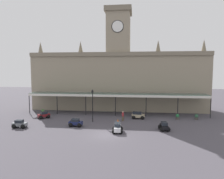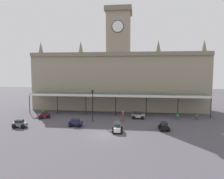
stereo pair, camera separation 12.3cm
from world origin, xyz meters
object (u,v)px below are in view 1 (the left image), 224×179
at_px(car_grey_sedan, 20,124).
at_px(car_white_estate, 117,128).
at_px(victorian_lamppost, 93,102).
at_px(car_black_sedan, 164,127).
at_px(planter_near_kerb, 196,117).
at_px(car_navy_sedan, 76,123).
at_px(planter_by_canopy, 43,112).
at_px(car_maroon_sedan, 44,115).
at_px(planter_forecourt_centre, 177,117).
at_px(pedestrian_near_entrance, 123,116).
at_px(traffic_cone, 118,121).
at_px(car_beige_estate, 138,116).

height_order(car_grey_sedan, car_white_estate, car_white_estate).
distance_m(car_grey_sedan, victorian_lamppost, 11.53).
xyz_separation_m(car_black_sedan, car_grey_sedan, (-21.29, -1.22, 0.00)).
bearing_deg(victorian_lamppost, planter_near_kerb, 11.37).
height_order(car_navy_sedan, planter_by_canopy, car_navy_sedan).
xyz_separation_m(car_black_sedan, car_white_estate, (-6.56, -1.72, 0.06)).
height_order(car_maroon_sedan, car_grey_sedan, same).
relative_size(car_black_sedan, car_white_estate, 0.92).
relative_size(car_grey_sedan, planter_forecourt_centre, 2.21).
xyz_separation_m(pedestrian_near_entrance, planter_forecourt_centre, (9.37, 2.22, -0.42)).
relative_size(car_grey_sedan, victorian_lamppost, 0.39).
distance_m(victorian_lamppost, planter_by_canopy, 12.19).
relative_size(car_navy_sedan, traffic_cone, 2.90).
bearing_deg(pedestrian_near_entrance, car_white_estate, -93.15).
bearing_deg(planter_forecourt_centre, car_black_sedan, -114.83).
distance_m(car_beige_estate, traffic_cone, 4.65).
height_order(car_black_sedan, car_white_estate, car_white_estate).
height_order(traffic_cone, planter_near_kerb, planter_near_kerb).
bearing_deg(traffic_cone, planter_by_canopy, 161.73).
distance_m(pedestrian_near_entrance, planter_by_canopy, 16.24).
bearing_deg(car_beige_estate, planter_near_kerb, 2.84).
bearing_deg(car_grey_sedan, planter_by_canopy, 94.54).
distance_m(car_maroon_sedan, planter_by_canopy, 3.63).
relative_size(car_beige_estate, car_grey_sedan, 1.09).
bearing_deg(car_grey_sedan, pedestrian_near_entrance, 21.15).
height_order(car_maroon_sedan, car_white_estate, car_white_estate).
xyz_separation_m(pedestrian_near_entrance, planter_by_canopy, (-15.82, 3.61, -0.42)).
height_order(car_black_sedan, planter_by_canopy, car_black_sedan).
bearing_deg(car_navy_sedan, planter_near_kerb, 18.47).
height_order(car_grey_sedan, pedestrian_near_entrance, pedestrian_near_entrance).
relative_size(car_white_estate, planter_by_canopy, 2.40).
bearing_deg(pedestrian_near_entrance, traffic_cone, -118.08).
bearing_deg(planter_near_kerb, car_maroon_sedan, -175.66).
bearing_deg(planter_forecourt_centre, car_maroon_sedan, -175.56).
bearing_deg(car_maroon_sedan, planter_forecourt_centre, 4.44).
bearing_deg(planter_near_kerb, car_navy_sedan, -161.53).
relative_size(car_beige_estate, car_black_sedan, 1.09).
bearing_deg(planter_forecourt_centre, car_beige_estate, -177.51).
bearing_deg(car_maroon_sedan, planter_by_canopy, 117.58).
distance_m(car_beige_estate, car_navy_sedan, 11.26).
bearing_deg(planter_by_canopy, victorian_lamppost, -23.45).
bearing_deg(pedestrian_near_entrance, car_maroon_sedan, 178.41).
distance_m(car_beige_estate, planter_by_canopy, 18.45).
distance_m(car_beige_estate, planter_forecourt_centre, 6.83).
height_order(planter_by_canopy, planter_forecourt_centre, same).
height_order(car_grey_sedan, traffic_cone, car_grey_sedan).
relative_size(car_white_estate, traffic_cone, 3.24).
distance_m(car_black_sedan, victorian_lamppost, 12.03).
bearing_deg(planter_near_kerb, victorian_lamppost, -168.63).
bearing_deg(car_white_estate, victorian_lamppost, 131.35).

